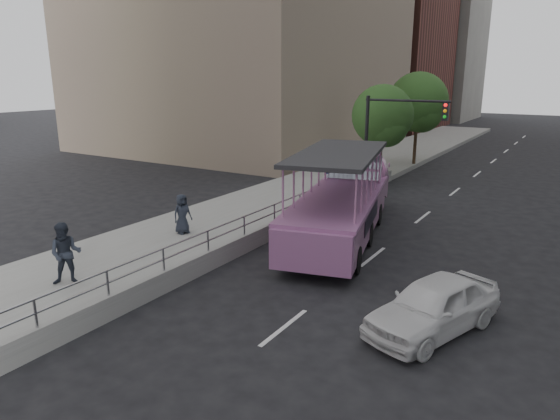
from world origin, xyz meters
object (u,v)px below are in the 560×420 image
(traffic_signal, at_px, (389,131))
(street_tree_near, at_px, (383,118))
(duck_boat, at_px, (344,202))
(street_tree_far, at_px, (419,104))
(pedestrian_far, at_px, (182,214))
(parking_sign, at_px, (331,177))
(pedestrian_mid, at_px, (66,254))
(car, at_px, (434,305))

(traffic_signal, relative_size, street_tree_near, 0.91)
(duck_boat, xyz_separation_m, traffic_signal, (-0.66, 6.58, 2.19))
(traffic_signal, height_order, street_tree_far, street_tree_far)
(pedestrian_far, bearing_deg, street_tree_near, 5.37)
(pedestrian_far, xyz_separation_m, street_tree_near, (2.61, 14.09, 2.75))
(parking_sign, relative_size, traffic_signal, 0.58)
(traffic_signal, distance_m, street_tree_near, 3.80)
(pedestrian_mid, relative_size, street_tree_far, 0.29)
(duck_boat, xyz_separation_m, pedestrian_far, (-4.87, -4.08, -0.24))
(pedestrian_far, distance_m, street_tree_far, 20.54)
(car, xyz_separation_m, pedestrian_mid, (-9.67, -3.35, 0.53))
(pedestrian_far, xyz_separation_m, traffic_signal, (4.21, 10.66, 2.43))
(traffic_signal, bearing_deg, street_tree_far, 98.43)
(pedestrian_far, xyz_separation_m, parking_sign, (3.37, 5.95, 0.80))
(pedestrian_mid, xyz_separation_m, traffic_signal, (3.74, 16.04, 2.28))
(pedestrian_far, height_order, traffic_signal, traffic_signal)
(pedestrian_far, distance_m, parking_sign, 6.88)
(pedestrian_far, relative_size, parking_sign, 0.51)
(pedestrian_mid, distance_m, parking_sign, 11.70)
(pedestrian_far, height_order, street_tree_near, street_tree_near)
(traffic_signal, xyz_separation_m, street_tree_far, (-1.40, 9.43, 0.81))
(duck_boat, relative_size, street_tree_far, 1.69)
(car, bearing_deg, street_tree_far, 128.24)
(street_tree_far, bearing_deg, car, -71.67)
(parking_sign, height_order, traffic_signal, traffic_signal)
(street_tree_far, bearing_deg, pedestrian_far, -97.97)
(pedestrian_mid, bearing_deg, traffic_signal, 33.54)
(car, height_order, pedestrian_far, pedestrian_far)
(duck_boat, xyz_separation_m, street_tree_near, (-2.26, 10.01, 2.51))
(car, bearing_deg, pedestrian_far, -171.37)
(pedestrian_far, relative_size, traffic_signal, 0.30)
(duck_boat, height_order, parking_sign, duck_boat)
(pedestrian_mid, bearing_deg, car, -24.22)
(pedestrian_mid, height_order, pedestrian_far, pedestrian_mid)
(pedestrian_far, bearing_deg, car, -85.41)
(pedestrian_far, relative_size, street_tree_near, 0.27)
(pedestrian_far, bearing_deg, traffic_signal, -5.68)
(car, bearing_deg, street_tree_near, 134.95)
(duck_boat, xyz_separation_m, parking_sign, (-1.50, 1.86, 0.56))
(duck_boat, bearing_deg, traffic_signal, 95.71)
(traffic_signal, bearing_deg, pedestrian_far, -111.55)
(pedestrian_mid, xyz_separation_m, parking_sign, (2.90, 11.32, 0.65))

